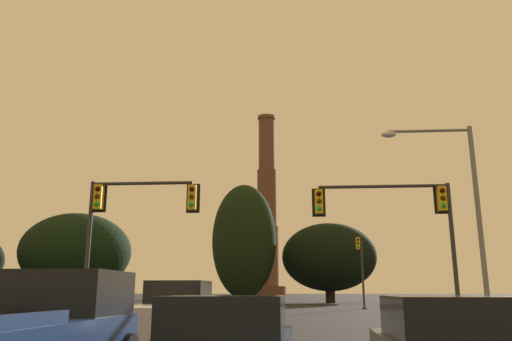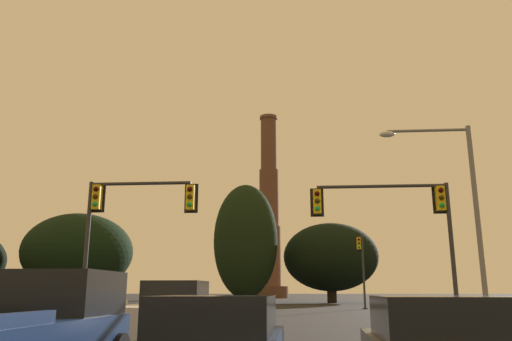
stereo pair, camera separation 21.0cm
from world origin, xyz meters
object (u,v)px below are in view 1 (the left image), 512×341
(traffic_light_overhead_left, at_px, (126,215))
(smokestack, at_px, (267,223))
(street_lamp, at_px, (461,199))
(traffic_light_far_right, at_px, (361,261))
(pickup_truck_left_lane_front, at_px, (166,315))
(traffic_light_overhead_right, at_px, (404,216))

(traffic_light_overhead_left, bearing_deg, smokestack, 89.17)
(traffic_light_overhead_left, height_order, street_lamp, street_lamp)
(traffic_light_far_right, bearing_deg, smokestack, 99.77)
(smokestack, bearing_deg, traffic_light_overhead_left, -90.83)
(street_lamp, bearing_deg, traffic_light_overhead_left, -179.76)
(pickup_truck_left_lane_front, xyz_separation_m, smokestack, (-1.83, 96.02, 15.55))
(pickup_truck_left_lane_front, height_order, smokestack, smokestack)
(pickup_truck_left_lane_front, xyz_separation_m, street_lamp, (10.61, 5.14, 4.29))
(pickup_truck_left_lane_front, distance_m, traffic_light_overhead_right, 11.22)
(traffic_light_far_right, relative_size, smokestack, 0.15)
(traffic_light_overhead_right, distance_m, smokestack, 91.16)
(pickup_truck_left_lane_front, distance_m, traffic_light_overhead_left, 7.08)
(pickup_truck_left_lane_front, bearing_deg, traffic_light_overhead_right, 38.23)
(pickup_truck_left_lane_front, xyz_separation_m, traffic_light_overhead_left, (-3.15, 5.08, 3.79))
(traffic_light_far_right, bearing_deg, street_lamp, -87.77)
(traffic_light_overhead_right, relative_size, smokestack, 0.14)
(pickup_truck_left_lane_front, bearing_deg, traffic_light_overhead_left, 123.92)
(traffic_light_overhead_right, bearing_deg, smokestack, 96.58)
(smokestack, bearing_deg, pickup_truck_left_lane_front, -88.91)
(smokestack, bearing_deg, traffic_light_far_right, -80.23)
(traffic_light_overhead_right, bearing_deg, traffic_light_overhead_left, -174.42)
(pickup_truck_left_lane_front, distance_m, smokestack, 97.29)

